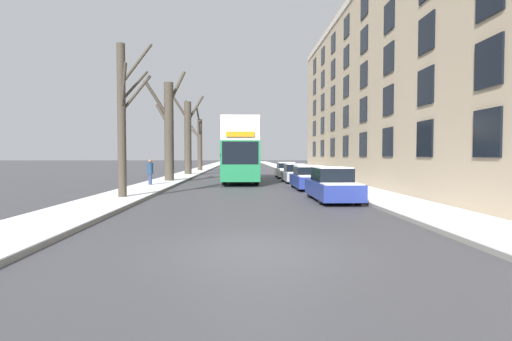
{
  "coord_description": "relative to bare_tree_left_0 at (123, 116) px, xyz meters",
  "views": [
    {
      "loc": [
        -0.38,
        -8.4,
        2.03
      ],
      "look_at": [
        0.53,
        16.85,
        1.07
      ],
      "focal_mm": 28.0,
      "sensor_mm": 36.0,
      "label": 1
    }
  ],
  "objects": [
    {
      "name": "sidewalk_right",
      "position": [
        11.76,
        43.14,
        -3.71
      ],
      "size": [
        2.63,
        130.0,
        0.16
      ],
      "color": "gray",
      "rests_on": "ground"
    },
    {
      "name": "double_decker_bus",
      "position": [
        5.25,
        12.43,
        -1.18
      ],
      "size": [
        2.59,
        10.93,
        4.62
      ],
      "color": "#1E7A47",
      "rests_on": "ground"
    },
    {
      "name": "ground_plane",
      "position": [
        5.72,
        -9.86,
        -3.79
      ],
      "size": [
        320.0,
        320.0,
        0.0
      ],
      "primitive_type": "plane",
      "color": "#424247"
    },
    {
      "name": "bare_tree_left_2",
      "position": [
        -0.09,
        22.28,
        0.32
      ],
      "size": [
        3.09,
        2.83,
        8.21
      ],
      "color": "#423A30",
      "rests_on": "ground"
    },
    {
      "name": "parked_car_1",
      "position": [
        9.38,
        5.59,
        -3.12
      ],
      "size": [
        1.82,
        4.4,
        1.43
      ],
      "color": "navy",
      "rests_on": "ground"
    },
    {
      "name": "bare_tree_left_3",
      "position": [
        -0.03,
        32.54,
        -0.01
      ],
      "size": [
        2.23,
        4.12,
        7.95
      ],
      "color": "#423A30",
      "rests_on": "ground"
    },
    {
      "name": "sidewalk_left",
      "position": [
        -0.32,
        43.14,
        -3.71
      ],
      "size": [
        2.63,
        130.0,
        0.16
      ],
      "color": "gray",
      "rests_on": "ground"
    },
    {
      "name": "bare_tree_left_0",
      "position": [
        0.0,
        0.0,
        0.0
      ],
      "size": [
        1.55,
        3.44,
        7.13
      ],
      "color": "#423A30",
      "rests_on": "ground"
    },
    {
      "name": "parked_car_3",
      "position": [
        9.38,
        17.83,
        -3.13
      ],
      "size": [
        1.73,
        4.54,
        1.42
      ],
      "color": "silver",
      "rests_on": "ground"
    },
    {
      "name": "terrace_facade_right",
      "position": [
        17.56,
        8.93,
        3.04
      ],
      "size": [
        9.1,
        38.76,
        13.64
      ],
      "color": "tan",
      "rests_on": "ground"
    },
    {
      "name": "parked_car_2",
      "position": [
        9.38,
        11.59,
        -3.14
      ],
      "size": [
        1.77,
        4.09,
        1.4
      ],
      "color": "#9EA3AD",
      "rests_on": "ground"
    },
    {
      "name": "pedestrian_left_sidewalk",
      "position": [
        -0.53,
        7.47,
        -2.81
      ],
      "size": [
        0.39,
        0.39,
        1.79
      ],
      "rotation": [
        0.0,
        0.0,
        5.15
      ],
      "color": "navy",
      "rests_on": "ground"
    },
    {
      "name": "parked_car_0",
      "position": [
        9.38,
        -0.61,
        -3.09
      ],
      "size": [
        1.73,
        4.59,
        1.51
      ],
      "color": "navy",
      "rests_on": "ground"
    },
    {
      "name": "bare_tree_left_1",
      "position": [
        -0.1,
        11.75,
        0.25
      ],
      "size": [
        2.79,
        2.77,
        8.63
      ],
      "color": "#423A30",
      "rests_on": "ground"
    }
  ]
}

